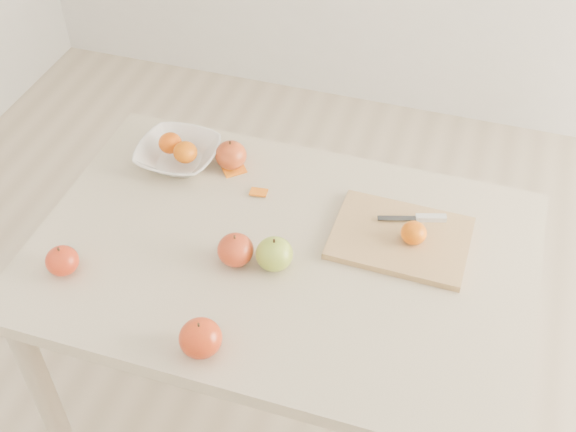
% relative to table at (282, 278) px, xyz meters
% --- Properties ---
extents(ground, '(3.50, 3.50, 0.00)m').
position_rel_table_xyz_m(ground, '(0.00, 0.00, -0.65)').
color(ground, '#C6B293').
rests_on(ground, ground).
extents(table, '(1.20, 0.80, 0.75)m').
position_rel_table_xyz_m(table, '(0.00, 0.00, 0.00)').
color(table, beige).
rests_on(table, ground).
extents(cutting_board, '(0.33, 0.25, 0.02)m').
position_rel_table_xyz_m(cutting_board, '(0.26, 0.12, 0.11)').
color(cutting_board, tan).
rests_on(cutting_board, table).
extents(board_tangerine, '(0.06, 0.06, 0.05)m').
position_rel_table_xyz_m(board_tangerine, '(0.29, 0.11, 0.14)').
color(board_tangerine, '#D25C07').
rests_on(board_tangerine, cutting_board).
extents(fruit_bowl, '(0.22, 0.22, 0.05)m').
position_rel_table_xyz_m(fruit_bowl, '(-0.37, 0.23, 0.13)').
color(fruit_bowl, white).
rests_on(fruit_bowl, table).
extents(bowl_tangerine_near, '(0.06, 0.06, 0.06)m').
position_rel_table_xyz_m(bowl_tangerine_near, '(-0.39, 0.24, 0.15)').
color(bowl_tangerine_near, '#C75A07').
rests_on(bowl_tangerine_near, fruit_bowl).
extents(bowl_tangerine_far, '(0.06, 0.06, 0.06)m').
position_rel_table_xyz_m(bowl_tangerine_far, '(-0.34, 0.22, 0.15)').
color(bowl_tangerine_far, '#DE6307').
rests_on(bowl_tangerine_far, fruit_bowl).
extents(orange_peel_a, '(0.07, 0.07, 0.01)m').
position_rel_table_xyz_m(orange_peel_a, '(-0.21, 0.24, 0.10)').
color(orange_peel_a, '#D4660F').
rests_on(orange_peel_a, table).
extents(orange_peel_b, '(0.05, 0.04, 0.01)m').
position_rel_table_xyz_m(orange_peel_b, '(-0.12, 0.18, 0.10)').
color(orange_peel_b, orange).
rests_on(orange_peel_b, table).
extents(paring_knife, '(0.17, 0.07, 0.01)m').
position_rel_table_xyz_m(paring_knife, '(0.31, 0.19, 0.12)').
color(paring_knife, silver).
rests_on(paring_knife, cutting_board).
extents(apple_green, '(0.09, 0.09, 0.08)m').
position_rel_table_xyz_m(apple_green, '(-0.00, -0.05, 0.14)').
color(apple_green, '#609226').
rests_on(apple_green, table).
extents(apple_red_d, '(0.08, 0.08, 0.07)m').
position_rel_table_xyz_m(apple_red_d, '(-0.46, -0.21, 0.13)').
color(apple_red_d, '#9E0812').
rests_on(apple_red_d, table).
extents(apple_red_c, '(0.09, 0.09, 0.08)m').
position_rel_table_xyz_m(apple_red_c, '(-0.07, -0.32, 0.14)').
color(apple_red_c, '#A7030F').
rests_on(apple_red_c, table).
extents(apple_red_e, '(0.09, 0.09, 0.08)m').
position_rel_table_xyz_m(apple_red_e, '(-0.09, -0.06, 0.14)').
color(apple_red_e, maroon).
rests_on(apple_red_e, table).
extents(apple_red_a, '(0.08, 0.08, 0.08)m').
position_rel_table_xyz_m(apple_red_a, '(-0.23, 0.26, 0.14)').
color(apple_red_a, maroon).
rests_on(apple_red_a, table).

